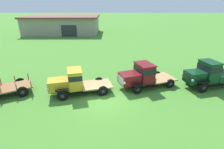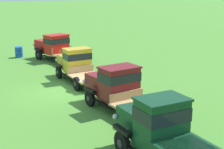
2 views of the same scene
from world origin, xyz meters
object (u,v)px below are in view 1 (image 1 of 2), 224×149
farm_shed (63,24)px  vintage_truck_midrow_center (142,75)px  vintage_truck_second_in_line (73,82)px  vintage_truck_far_side (209,74)px

farm_shed → vintage_truck_midrow_center: bearing=-64.3°
vintage_truck_second_in_line → vintage_truck_midrow_center: bearing=11.8°
vintage_truck_second_in_line → vintage_truck_midrow_center: vintage_truck_midrow_center is taller
vintage_truck_second_in_line → vintage_truck_midrow_center: 5.68m
vintage_truck_midrow_center → farm_shed: bearing=115.7°
vintage_truck_second_in_line → vintage_truck_far_side: bearing=6.3°
farm_shed → vintage_truck_far_side: farm_shed is taller
farm_shed → vintage_truck_second_in_line: size_ratio=3.20×
farm_shed → vintage_truck_far_side: 34.77m
farm_shed → vintage_truck_far_side: size_ratio=3.48×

